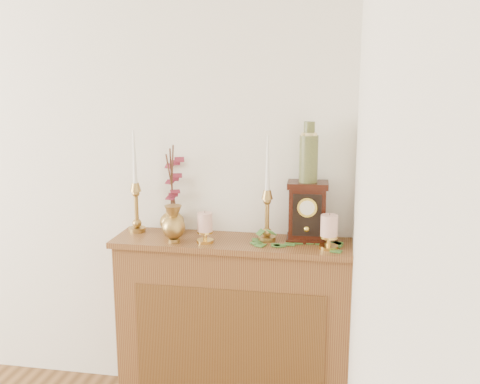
% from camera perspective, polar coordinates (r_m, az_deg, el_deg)
% --- Properties ---
extents(console_shelf, '(1.24, 0.34, 0.93)m').
position_cam_1_polar(console_shelf, '(3.05, -0.65, -13.77)').
color(console_shelf, brown).
rests_on(console_shelf, ground).
extents(candlestick_left, '(0.09, 0.09, 0.54)m').
position_cam_1_polar(candlestick_left, '(3.03, -10.52, -0.72)').
color(candlestick_left, '#AA8444').
rests_on(candlestick_left, console_shelf).
extents(candlestick_center, '(0.09, 0.09, 0.54)m').
position_cam_1_polar(candlestick_center, '(2.82, 2.77, -1.54)').
color(candlestick_center, '#AA8444').
rests_on(candlestick_center, console_shelf).
extents(bud_vase, '(0.12, 0.12, 0.19)m').
position_cam_1_polar(bud_vase, '(2.83, -6.77, -3.29)').
color(bud_vase, '#AA8444').
rests_on(bud_vase, console_shelf).
extents(ginger_jar, '(0.20, 0.21, 0.48)m').
position_cam_1_polar(ginger_jar, '(3.01, -6.74, -0.00)').
color(ginger_jar, '#AA8444').
rests_on(ginger_jar, console_shelf).
extents(pillar_candle_left, '(0.08, 0.08, 0.16)m').
position_cam_1_polar(pillar_candle_left, '(2.82, -3.58, -3.46)').
color(pillar_candle_left, gold).
rests_on(pillar_candle_left, console_shelf).
extents(pillar_candle_right, '(0.09, 0.09, 0.18)m').
position_cam_1_polar(pillar_candle_right, '(2.74, 9.03, -3.83)').
color(pillar_candle_right, gold).
rests_on(pillar_candle_right, console_shelf).
extents(ivy_garland, '(0.49, 0.16, 0.09)m').
position_cam_1_polar(ivy_garland, '(2.82, 5.71, -5.04)').
color(ivy_garland, '#396A28').
rests_on(ivy_garland, console_shelf).
extents(mantel_clock, '(0.21, 0.15, 0.30)m').
position_cam_1_polar(mantel_clock, '(2.85, 6.84, -2.03)').
color(mantel_clock, '#35110A').
rests_on(mantel_clock, console_shelf).
extents(ceramic_vase, '(0.09, 0.09, 0.30)m').
position_cam_1_polar(ceramic_vase, '(2.80, 6.99, 3.74)').
color(ceramic_vase, '#183024').
rests_on(ceramic_vase, mantel_clock).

